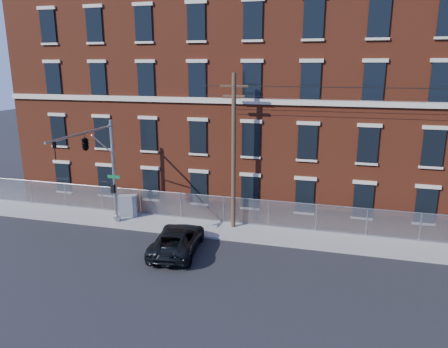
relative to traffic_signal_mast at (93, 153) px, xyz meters
name	(u,v)px	position (x,y,z in m)	size (l,w,h in m)	color
ground	(174,261)	(6.00, -2.18, -5.39)	(140.00, 140.00, 0.00)	black
sidewalk	(394,248)	(18.00, 2.82, -5.33)	(65.00, 3.00, 0.12)	gray
mill_building	(391,99)	(18.00, 11.75, 2.76)	(55.30, 14.32, 16.30)	maroon
chain_link_fence	(393,224)	(18.00, 4.12, -4.33)	(59.06, 0.06, 1.85)	#A5A8AD
traffic_signal_mast	(93,153)	(0.00, 0.00, 0.00)	(0.90, 6.75, 7.00)	#9EA0A5
utility_pole_near	(234,150)	(8.00, 3.42, -0.05)	(1.80, 0.28, 10.00)	#4A3625
pickup_truck	(177,240)	(5.72, -0.92, -4.65)	(2.45, 5.32, 1.48)	black
utility_cabinet	(128,206)	(0.31, 3.41, -4.49)	(1.24, 0.62, 1.55)	gray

